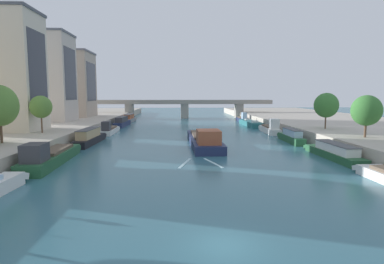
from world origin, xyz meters
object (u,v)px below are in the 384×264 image
(moored_boat_right_far, at_px, (242,119))
(moored_boat_right_near, at_px, (291,137))
(moored_boat_right_second, at_px, (250,123))
(bridge_far, at_px, (185,106))
(tree_left_distant, at_px, (41,107))
(barge_midriver, at_px, (204,139))
(moored_boat_left_end, at_px, (122,122))
(moored_boat_left_gap_after, at_px, (50,156))
(moored_boat_right_gap_after, at_px, (334,152))
(moored_boat_right_midway, at_px, (270,129))
(tree_right_midway, at_px, (366,111))
(tree_right_second, at_px, (326,105))
(moored_boat_left_second, at_px, (90,137))
(moored_boat_left_near, at_px, (110,130))
(moored_boat_left_lone, at_px, (130,119))

(moored_boat_right_far, bearing_deg, moored_boat_right_near, -90.28)
(moored_boat_right_second, height_order, bridge_far, bridge_far)
(tree_left_distant, bearing_deg, barge_midriver, -0.66)
(moored_boat_left_end, relative_size, moored_boat_right_near, 1.18)
(moored_boat_left_gap_after, height_order, moored_boat_left_end, moored_boat_left_gap_after)
(bridge_far, bearing_deg, moored_boat_right_gap_after, -76.39)
(moored_boat_right_midway, relative_size, tree_left_distant, 2.02)
(bridge_far, bearing_deg, tree_right_midway, -70.48)
(moored_boat_left_end, bearing_deg, moored_boat_right_near, -41.20)
(moored_boat_right_second, relative_size, tree_right_second, 2.38)
(moored_boat_left_second, distance_m, moored_boat_left_near, 15.25)
(moored_boat_left_near, height_order, tree_left_distant, tree_left_distant)
(moored_boat_left_near, height_order, moored_boat_right_midway, moored_boat_right_midway)
(moored_boat_right_midway, distance_m, bridge_far, 51.03)
(tree_left_distant, xyz_separation_m, tree_right_second, (50.59, 4.36, 0.06))
(moored_boat_right_second, xyz_separation_m, tree_right_second, (7.47, -29.58, 5.98))
(moored_boat_left_lone, bearing_deg, moored_boat_right_near, -51.86)
(tree_right_midway, bearing_deg, moored_boat_right_far, 97.33)
(moored_boat_right_midway, height_order, tree_left_distant, tree_left_distant)
(moored_boat_left_lone, relative_size, moored_boat_right_midway, 1.01)
(moored_boat_left_second, bearing_deg, moored_boat_right_near, 0.68)
(barge_midriver, bearing_deg, bridge_far, 91.67)
(moored_boat_left_end, bearing_deg, moored_boat_right_far, 21.45)
(moored_boat_left_second, xyz_separation_m, tree_right_second, (43.35, 2.13, 5.52))
(moored_boat_right_second, bearing_deg, tree_right_midway, -79.34)
(moored_boat_right_gap_after, bearing_deg, moored_boat_left_end, 128.02)
(tree_right_second, bearing_deg, moored_boat_left_lone, 134.28)
(moored_boat_left_end, distance_m, moored_boat_right_near, 47.93)
(moored_boat_left_gap_after, xyz_separation_m, moored_boat_right_near, (36.58, 17.27, 0.03))
(moored_boat_left_near, height_order, moored_boat_right_near, moored_boat_left_near)
(moored_boat_right_gap_after, bearing_deg, barge_midriver, 143.89)
(tree_right_midway, bearing_deg, barge_midriver, 162.31)
(moored_boat_left_near, relative_size, moored_boat_left_lone, 0.99)
(tree_right_midway, bearing_deg, moored_boat_right_gap_after, -146.41)
(barge_midriver, height_order, moored_boat_right_second, barge_midriver)
(moored_boat_right_gap_after, distance_m, moored_boat_right_midway, 29.33)
(moored_boat_left_lone, height_order, moored_boat_right_near, moored_boat_left_lone)
(moored_boat_left_gap_after, distance_m, moored_boat_right_far, 73.04)
(moored_boat_left_second, xyz_separation_m, tree_left_distant, (-7.24, -2.23, 5.46))
(moored_boat_right_second, height_order, moored_boat_right_far, moored_boat_right_far)
(barge_midriver, distance_m, moored_boat_right_midway, 23.74)
(moored_boat_left_near, xyz_separation_m, moored_boat_right_gap_after, (36.43, -29.99, 0.03))
(moored_boat_right_midway, xyz_separation_m, tree_right_second, (6.87, -12.46, 5.66))
(moored_boat_left_gap_after, bearing_deg, moored_boat_right_midway, 40.50)
(moored_boat_right_gap_after, xyz_separation_m, moored_boat_right_far, (-0.26, 61.00, 0.00))
(moored_boat_left_gap_after, xyz_separation_m, tree_right_second, (43.66, 18.97, 5.67))
(moored_boat_left_end, bearing_deg, moored_boat_right_gap_after, -51.98)
(barge_midriver, xyz_separation_m, moored_boat_right_near, (16.23, 2.98, 0.02))
(moored_boat_left_gap_after, height_order, moored_boat_left_near, moored_boat_left_gap_after)
(moored_boat_right_near, bearing_deg, moored_boat_left_near, 157.60)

